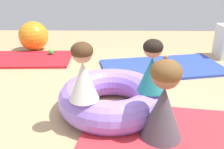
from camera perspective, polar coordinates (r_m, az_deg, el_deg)
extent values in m
plane|color=tan|center=(2.62, 1.47, -9.22)|extent=(8.00, 8.00, 0.00)
cube|color=#2D47B7|center=(3.88, 11.78, 1.68)|extent=(2.01, 1.31, 0.04)
cube|color=red|center=(4.39, -18.67, 3.45)|extent=(1.40, 0.88, 0.04)
cube|color=red|center=(2.30, 11.24, -14.21)|extent=(1.55, 1.25, 0.04)
torus|color=#9975EA|center=(2.59, -0.08, -5.43)|extent=(1.13, 1.13, 0.32)
cone|color=white|center=(2.17, -6.72, -1.50)|extent=(0.38, 0.38, 0.36)
sphere|color=tan|center=(2.08, -7.05, 5.09)|extent=(0.18, 0.18, 0.18)
ellipsoid|color=#472D19|center=(2.07, -7.08, 5.56)|extent=(0.19, 0.19, 0.15)
cone|color=teal|center=(2.34, 9.20, 0.07)|extent=(0.36, 0.36, 0.34)
sphere|color=tan|center=(2.26, 9.60, 5.97)|extent=(0.17, 0.17, 0.17)
ellipsoid|color=black|center=(2.25, 9.62, 6.39)|extent=(0.19, 0.19, 0.15)
cone|color=#4C4751|center=(2.15, 11.76, -8.66)|extent=(0.46, 0.46, 0.48)
sphere|color=#936647|center=(2.00, 12.56, -0.03)|extent=(0.24, 0.24, 0.24)
ellipsoid|color=brown|center=(1.99, 12.62, 0.61)|extent=(0.26, 0.26, 0.20)
sphere|color=pink|center=(2.64, -0.32, -6.89)|extent=(0.08, 0.08, 0.08)
sphere|color=orange|center=(4.22, 12.54, 4.10)|extent=(0.06, 0.06, 0.06)
sphere|color=yellow|center=(2.38, -2.88, -10.25)|extent=(0.10, 0.10, 0.10)
sphere|color=green|center=(4.46, -14.16, 5.15)|extent=(0.09, 0.09, 0.09)
sphere|color=orange|center=(4.90, -17.91, 8.59)|extent=(0.55, 0.55, 0.55)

